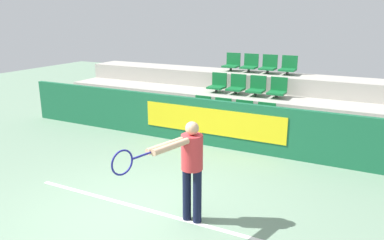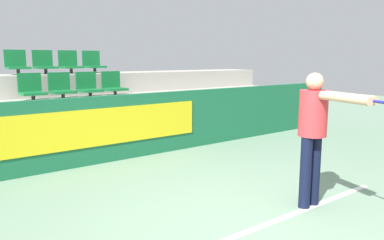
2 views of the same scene
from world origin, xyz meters
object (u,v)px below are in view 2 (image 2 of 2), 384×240
stadium_chair_0 (50,120)px  stadium_chair_11 (93,64)px  stadium_chair_1 (82,117)px  stadium_chair_10 (70,64)px  tennis_player (317,126)px  stadium_chair_2 (111,114)px  stadium_chair_6 (88,87)px  stadium_chair_4 (32,89)px  stadium_chair_7 (113,86)px  stadium_chair_3 (138,112)px  stadium_chair_9 (44,64)px  stadium_chair_8 (17,64)px  stadium_chair_5 (61,88)px

stadium_chair_0 → stadium_chair_11: (1.70, 2.14, 0.93)m
stadium_chair_0 → stadium_chair_1: bearing=0.0°
stadium_chair_10 → tennis_player: 6.27m
stadium_chair_2 → stadium_chair_11: stadium_chair_11 is taller
stadium_chair_6 → tennis_player: bearing=-83.1°
stadium_chair_4 → stadium_chair_7: (1.70, 0.00, 0.00)m
tennis_player → stadium_chair_6: bearing=111.3°
stadium_chair_7 → tennis_player: 5.14m
stadium_chair_2 → stadium_chair_10: (0.00, 2.14, 0.93)m
stadium_chair_0 → stadium_chair_3: bearing=0.0°
stadium_chair_7 → stadium_chair_9: stadium_chair_9 is taller
stadium_chair_1 → stadium_chair_11: size_ratio=1.00×
stadium_chair_0 → stadium_chair_9: stadium_chair_9 is taller
stadium_chair_1 → stadium_chair_11: (1.14, 2.14, 0.93)m
stadium_chair_7 → stadium_chair_10: size_ratio=1.00×
stadium_chair_2 → stadium_chair_4: stadium_chair_4 is taller
stadium_chair_6 → stadium_chair_7: 0.57m
stadium_chair_10 → stadium_chair_6: bearing=-90.0°
stadium_chair_1 → stadium_chair_2: bearing=0.0°
stadium_chair_7 → stadium_chair_11: 1.16m
stadium_chair_3 → tennis_player: 4.08m
stadium_chair_0 → tennis_player: bearing=-66.7°
stadium_chair_3 → tennis_player: tennis_player is taller
stadium_chair_9 → stadium_chair_10: (0.57, 0.00, 0.00)m
stadium_chair_2 → stadium_chair_8: (-1.14, 2.14, 0.93)m
stadium_chair_3 → stadium_chair_7: stadium_chair_7 is taller
stadium_chair_4 → stadium_chair_8: 1.16m
stadium_chair_8 → stadium_chair_9: same height
stadium_chair_1 → stadium_chair_6: size_ratio=1.00×
stadium_chair_1 → stadium_chair_7: bearing=43.2°
stadium_chair_0 → stadium_chair_3: 1.70m
stadium_chair_5 → stadium_chair_6: 0.57m
stadium_chair_0 → stadium_chair_7: (1.70, 1.07, 0.46)m
stadium_chair_7 → stadium_chair_8: bearing=147.9°
stadium_chair_1 → stadium_chair_2: size_ratio=1.00×
stadium_chair_5 → stadium_chair_7: 1.14m
stadium_chair_9 → stadium_chair_11: (1.14, 0.00, 0.00)m
stadium_chair_8 → stadium_chair_1: bearing=-75.1°
stadium_chair_11 → stadium_chair_3: bearing=-90.0°
stadium_chair_3 → stadium_chair_11: size_ratio=1.00×
stadium_chair_2 → stadium_chair_5: (-0.57, 1.07, 0.46)m
stadium_chair_9 → stadium_chair_4: bearing=-118.0°
stadium_chair_1 → stadium_chair_4: (-0.57, 1.07, 0.46)m
stadium_chair_3 → stadium_chair_5: stadium_chair_5 is taller
stadium_chair_4 → stadium_chair_5: same height
stadium_chair_7 → stadium_chair_0: bearing=-147.9°
stadium_chair_4 → stadium_chair_10: size_ratio=1.00×
stadium_chair_7 → stadium_chair_10: (-0.57, 1.07, 0.46)m
stadium_chair_4 → stadium_chair_5: (0.57, 0.00, 0.00)m
stadium_chair_10 → stadium_chair_8: bearing=180.0°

